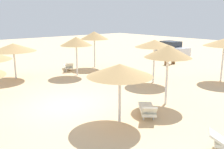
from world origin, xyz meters
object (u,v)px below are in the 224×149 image
at_px(parasol_7, 13,47).
at_px(parasol_6, 155,44).
at_px(parasol_9, 224,42).
at_px(lounger_3, 147,109).
at_px(parasol_0, 76,41).
at_px(parasol_5, 168,52).
at_px(lounger_0, 68,66).
at_px(parasol_8, 94,35).
at_px(parked_car, 171,49).
at_px(parasol_3, 120,70).
at_px(bench_0, 170,61).

bearing_deg(parasol_7, parasol_6, 43.44).
relative_size(parasol_6, parasol_9, 0.98).
xyz_separation_m(parasol_7, lounger_3, (11.03, 1.96, -1.97)).
xyz_separation_m(parasol_0, parasol_5, (8.53, -0.07, 0.13)).
height_order(parasol_6, lounger_0, parasol_6).
bearing_deg(parasol_8, parasol_0, -60.64).
bearing_deg(parked_car, lounger_0, -95.46).
bearing_deg(parasol_0, parasol_3, -21.65).
bearing_deg(parasol_5, parasol_0, 179.54).
bearing_deg(lounger_0, parasol_5, -2.85).
bearing_deg(parasol_9, parasol_0, -139.75).
height_order(parasol_8, parasol_9, parasol_8).
height_order(bench_0, parked_car, parked_car).
distance_m(parasol_0, parasol_6, 5.95).
xyz_separation_m(parasol_9, parked_car, (-8.94, 6.28, -1.88)).
xyz_separation_m(parasol_3, parasol_7, (-10.66, -0.57, 0.01)).
distance_m(parasol_7, parasol_8, 6.96).
bearing_deg(parasol_8, parasol_5, -16.35).
xyz_separation_m(parasol_8, parked_car, (0.76, 10.19, -1.99)).
bearing_deg(parasol_5, lounger_0, 177.15).
xyz_separation_m(parasol_7, parked_car, (1.12, 17.12, -1.47)).
xyz_separation_m(bench_0, parked_car, (-2.84, 4.03, 0.48)).
height_order(lounger_0, bench_0, lounger_0).
bearing_deg(parasol_7, parasol_5, 20.54).
bearing_deg(parasol_5, parasol_9, 93.92).
bearing_deg(parked_car, parasol_6, -59.26).
relative_size(lounger_0, parked_car, 0.47).
distance_m(parasol_8, parked_car, 10.41).
bearing_deg(bench_0, parasol_6, -62.36).
relative_size(parasol_6, parked_car, 0.70).
bearing_deg(lounger_0, lounger_3, -12.76).
distance_m(parasol_6, parked_car, 12.09).
height_order(parasol_7, bench_0, parasol_7).
bearing_deg(parasol_6, lounger_0, -162.07).
distance_m(parasol_5, bench_0, 11.51).
height_order(lounger_3, bench_0, lounger_3).
distance_m(parasol_6, parasol_7, 9.96).
xyz_separation_m(parasol_3, parasol_6, (-3.44, 6.27, 0.38)).
bearing_deg(bench_0, parasol_7, -106.84).
relative_size(parasol_5, parasol_9, 1.03).
height_order(parasol_0, parasol_3, parasol_0).
height_order(parasol_0, lounger_0, parasol_0).
bearing_deg(parasol_6, lounger_3, -52.13).
relative_size(parasol_3, lounger_0, 1.41).
xyz_separation_m(parasol_8, bench_0, (3.60, 6.15, -2.47)).
relative_size(parasol_3, parasol_9, 0.94).
bearing_deg(parasol_0, parked_car, 93.83).
bearing_deg(parasol_0, parasol_7, -116.43).
distance_m(parasol_5, parasol_6, 4.39).
bearing_deg(parasol_9, lounger_3, -83.78).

